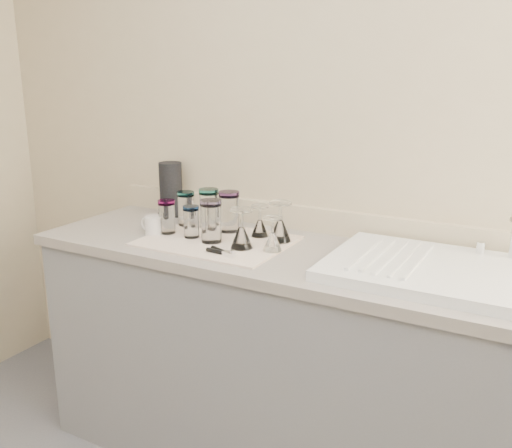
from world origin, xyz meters
The scene contains 16 objects.
counter_unit centered at (0.00, 1.20, 0.45)m, with size 2.06×0.62×0.90m.
sink_unit centered at (0.55, 1.20, 0.92)m, with size 0.82×0.50×0.22m.
dish_towel centered at (-0.33, 1.17, 0.90)m, with size 0.55×0.42×0.01m, color white.
tumbler_teal centered at (-0.56, 1.29, 0.98)m, with size 0.07×0.07×0.14m.
tumbler_cyan centered at (-0.46, 1.31, 0.99)m, with size 0.08×0.08×0.16m.
tumbler_purple centered at (-0.35, 1.29, 0.99)m, with size 0.08×0.08×0.16m.
tumbler_magenta centered at (-0.56, 1.15, 0.98)m, with size 0.07×0.07×0.13m.
tumbler_blue centered at (-0.44, 1.15, 0.97)m, with size 0.06×0.06×0.13m.
tumbler_lavender centered at (-0.34, 1.14, 0.99)m, with size 0.08×0.08×0.16m.
goblet_back_left centered at (-0.21, 1.30, 0.95)m, with size 0.07×0.07×0.12m.
goblet_back_right centered at (-0.11, 1.27, 0.96)m, with size 0.09×0.09×0.15m.
goblet_front_left centered at (-0.20, 1.13, 0.96)m, with size 0.08×0.08×0.15m.
goblet_front_right centered at (-0.08, 1.15, 0.95)m, with size 0.07×0.07×0.13m.
can_opener centered at (-0.22, 1.03, 0.92)m, with size 0.12×0.06×0.02m.
white_mug centered at (-0.61, 1.13, 0.94)m, with size 0.11×0.08×0.08m.
paper_towel_roll centered at (-0.74, 1.42, 1.02)m, with size 0.13×0.13×0.24m.
Camera 1 is at (0.82, -0.59, 1.55)m, focal length 40.00 mm.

